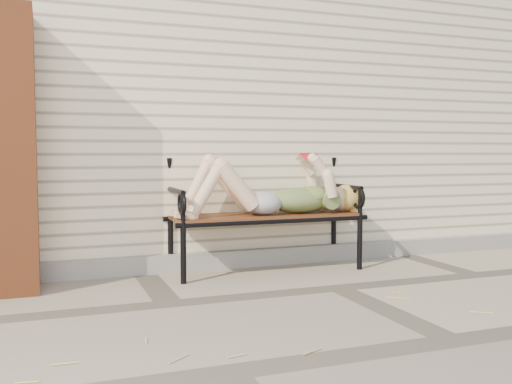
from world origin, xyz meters
name	(u,v)px	position (x,y,z in m)	size (l,w,h in m)	color
ground	(338,288)	(0.00, 0.00, 0.00)	(80.00, 80.00, 0.00)	gray
house_wall	(219,110)	(0.00, 3.00, 1.50)	(8.00, 4.00, 3.00)	#F3E6BE
foundation_strip	(286,255)	(0.00, 0.97, 0.07)	(8.00, 0.10, 0.15)	gray
garden_bench	(261,195)	(-0.27, 0.87, 0.63)	(1.73, 0.69, 1.12)	black
reading_woman	(269,192)	(-0.26, 0.73, 0.67)	(1.63, 0.37, 0.51)	#093344
straw_scatter	(232,343)	(-1.11, -0.89, 0.01)	(2.77, 1.69, 0.01)	#C5BE60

